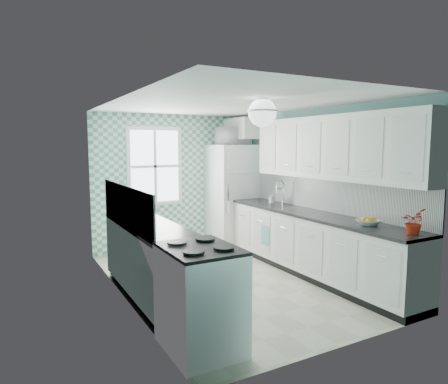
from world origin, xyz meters
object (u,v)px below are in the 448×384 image
fridge (233,195)px  stove (200,297)px  potted_plant (413,222)px  microwave (233,136)px  ceiling_light (262,112)px  sink (276,205)px  fruit_bowl (369,222)px

fridge → stove: fridge is taller
potted_plant → microwave: microwave is taller
ceiling_light → microwave: 2.85m
ceiling_light → stove: (-1.20, -0.77, -1.81)m
potted_plant → ceiling_light: bearing=134.3°
ceiling_light → sink: size_ratio=0.66×
ceiling_light → microwave: size_ratio=0.58×
microwave → fridge: bearing=54.8°
ceiling_light → fruit_bowl: 1.91m
fridge → microwave: (0.00, 0.00, 1.14)m
ceiling_light → fruit_bowl: bearing=-27.3°
fridge → potted_plant: size_ratio=6.64×
fruit_bowl → ceiling_light: bearing=152.7°
microwave → potted_plant: bearing=92.8°
potted_plant → stove: bearing=169.1°
ceiling_light → potted_plant: size_ratio=1.20×
stove → potted_plant: (2.40, -0.46, 0.57)m
ceiling_light → potted_plant: bearing=-45.7°
fridge → microwave: microwave is taller
fridge → sink: size_ratio=3.65×
potted_plant → microwave: size_ratio=0.48×
fridge → potted_plant: (0.09, -3.85, 0.12)m
fridge → microwave: bearing=54.4°
fridge → fruit_bowl: 3.24m
fruit_bowl → potted_plant: bearing=-90.0°
sink → microwave: microwave is taller
stove → sink: size_ratio=1.84×
fruit_bowl → sink: bearing=89.9°
fridge → sink: (0.09, -1.27, -0.04)m
potted_plant → microwave: (-0.09, 3.85, 1.02)m
fridge → sink: bearing=-84.6°
ceiling_light → fruit_bowl: ceiling_light is taller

